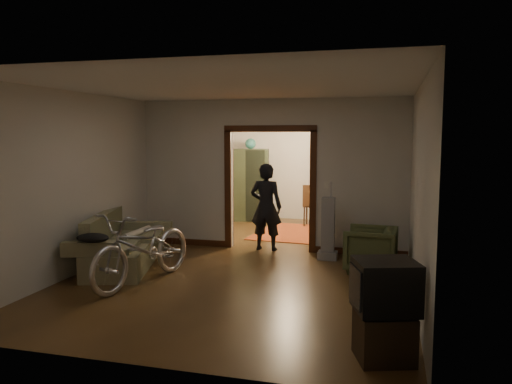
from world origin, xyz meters
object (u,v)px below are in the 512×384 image
(person, at_px, (266,207))
(locker, at_px, (251,185))
(armchair, at_px, (370,249))
(desk, at_px, (341,209))
(bicycle, at_px, (144,247))
(sofa, at_px, (123,241))

(person, height_order, locker, locker)
(armchair, bearing_deg, desk, -164.01)
(bicycle, relative_size, armchair, 2.61)
(bicycle, bearing_deg, locker, 102.26)
(bicycle, height_order, person, person)
(bicycle, height_order, desk, bicycle)
(desk, bearing_deg, armchair, -87.44)
(sofa, bearing_deg, person, 27.65)
(person, relative_size, desk, 1.68)
(locker, bearing_deg, desk, -7.49)
(sofa, relative_size, person, 1.17)
(armchair, bearing_deg, bicycle, -60.23)
(sofa, relative_size, locker, 1.06)
(sofa, xyz_separation_m, armchair, (3.88, 0.80, -0.08))
(sofa, bearing_deg, bicycle, -58.99)
(locker, height_order, desk, locker)
(bicycle, bearing_deg, sofa, 149.76)
(armchair, distance_m, locker, 5.18)
(sofa, xyz_separation_m, bicycle, (0.73, -0.68, 0.10))
(bicycle, distance_m, locker, 5.61)
(sofa, bearing_deg, desk, 43.13)
(armchair, xyz_separation_m, desk, (-0.86, 4.24, 0.00))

